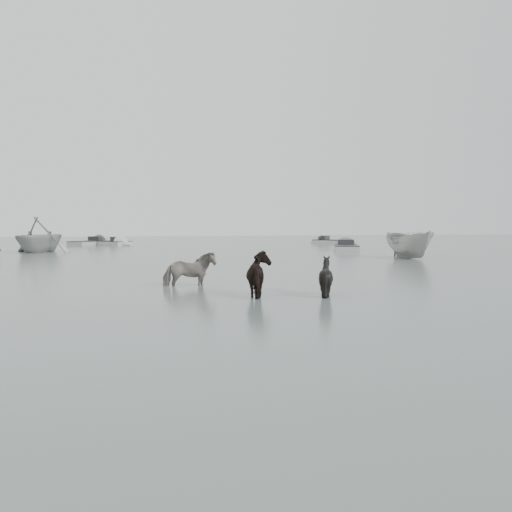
{
  "coord_description": "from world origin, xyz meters",
  "views": [
    {
      "loc": [
        -4.35,
        -14.12,
        1.92
      ],
      "look_at": [
        -0.59,
        1.29,
        1.0
      ],
      "focal_mm": 40.0,
      "sensor_mm": 36.0,
      "label": 1
    }
  ],
  "objects": [
    {
      "name": "ground",
      "position": [
        0.0,
        0.0,
        0.0
      ],
      "size": [
        140.0,
        140.0,
        0.0
      ],
      "primitive_type": "plane",
      "color": "#576762",
      "rests_on": "ground"
    },
    {
      "name": "pony_black",
      "position": [
        1.04,
        0.14,
        0.64
      ],
      "size": [
        1.49,
        1.43,
        1.27
      ],
      "primitive_type": "imported",
      "rotation": [
        0.0,
        0.0,
        2.03
      ],
      "color": "black",
      "rests_on": "ground"
    },
    {
      "name": "rowboat_trail",
      "position": [
        -9.29,
        25.6,
        1.23
      ],
      "size": [
        5.83,
        6.06,
        2.45
      ],
      "primitive_type": "imported",
      "rotation": [
        0.0,
        0.0,
        2.61
      ],
      "color": "#A2A4A2",
      "rests_on": "ground"
    },
    {
      "name": "pony_dark",
      "position": [
        -0.6,
        0.47,
        0.7
      ],
      "size": [
        1.52,
        1.66,
        1.41
      ],
      "primitive_type": "imported",
      "rotation": [
        0.0,
        0.0,
        1.84
      ],
      "color": "black",
      "rests_on": "ground"
    },
    {
      "name": "skiff_far",
      "position": [
        -6.66,
        37.21,
        0.38
      ],
      "size": [
        4.61,
        5.63,
        0.75
      ],
      "primitive_type": null,
      "rotation": [
        0.0,
        0.0,
        0.96
      ],
      "color": "#999C99",
      "rests_on": "ground"
    },
    {
      "name": "skiff_mid",
      "position": [
        -4.68,
        36.22,
        0.38
      ],
      "size": [
        4.0,
        4.48,
        0.75
      ],
      "primitive_type": null,
      "rotation": [
        0.0,
        0.0,
        -0.91
      ],
      "color": "#A8AAA7",
      "rests_on": "ground"
    },
    {
      "name": "boat_small",
      "position": [
        11.12,
        14.0,
        0.82
      ],
      "size": [
        1.75,
        4.32,
        1.65
      ],
      "primitive_type": "imported",
      "rotation": [
        0.0,
        0.0,
        -0.03
      ],
      "color": "#A2A19D",
      "rests_on": "ground"
    },
    {
      "name": "skiff_star",
      "position": [
        14.71,
        35.36,
        0.38
      ],
      "size": [
        3.96,
        3.98,
        0.75
      ],
      "primitive_type": null,
      "rotation": [
        0.0,
        0.0,
        2.35
      ],
      "color": "#B5B5B0",
      "rests_on": "ground"
    },
    {
      "name": "pony_pinto",
      "position": [
        -2.22,
        3.26,
        0.67
      ],
      "size": [
        1.6,
        0.76,
        1.34
      ],
      "primitive_type": "imported",
      "rotation": [
        0.0,
        0.0,
        1.59
      ],
      "color": "black",
      "rests_on": "ground"
    },
    {
      "name": "skiff_port",
      "position": [
        11.2,
        23.02,
        0.38
      ],
      "size": [
        3.33,
        5.55,
        0.75
      ],
      "primitive_type": null,
      "rotation": [
        0.0,
        0.0,
        1.22
      ],
      "color": "#A0A3A0",
      "rests_on": "ground"
    }
  ]
}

